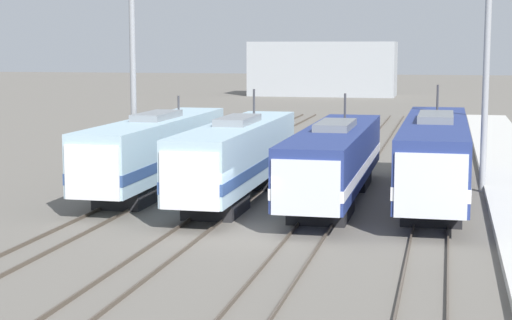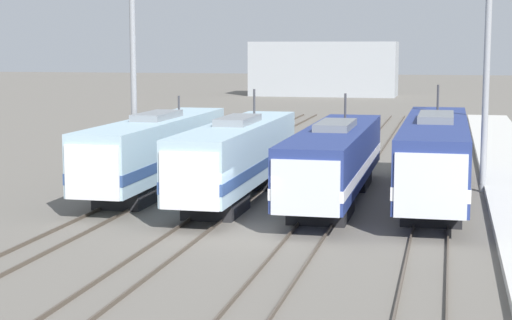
# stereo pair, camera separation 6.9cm
# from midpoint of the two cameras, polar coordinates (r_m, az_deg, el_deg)

# --- Properties ---
(ground_plane) EXTENTS (400.00, 400.00, 0.00)m
(ground_plane) POSITION_cam_midpoint_polar(r_m,az_deg,el_deg) (35.16, -0.32, -4.86)
(ground_plane) COLOR #666059
(rail_pair_far_left) EXTENTS (1.51, 120.00, 0.15)m
(rail_pair_far_left) POSITION_cam_midpoint_polar(r_m,az_deg,el_deg) (37.41, -11.15, -4.13)
(rail_pair_far_left) COLOR #4C4238
(rail_pair_far_left) RESTS_ON ground_plane
(rail_pair_center_left) EXTENTS (1.51, 120.00, 0.15)m
(rail_pair_center_left) POSITION_cam_midpoint_polar(r_m,az_deg,el_deg) (35.75, -4.08, -4.55)
(rail_pair_center_left) COLOR #4C4238
(rail_pair_center_left) RESTS_ON ground_plane
(rail_pair_center_right) EXTENTS (1.51, 120.00, 0.15)m
(rail_pair_center_right) POSITION_cam_midpoint_polar(r_m,az_deg,el_deg) (34.69, 3.56, -4.92)
(rail_pair_center_right) COLOR #4C4238
(rail_pair_center_right) RESTS_ON ground_plane
(rail_pair_far_right) EXTENTS (1.51, 120.00, 0.15)m
(rail_pair_far_right) POSITION_cam_midpoint_polar(r_m,az_deg,el_deg) (34.28, 11.53, -5.22)
(rail_pair_far_right) COLOR #4C4238
(rail_pair_far_right) RESTS_ON ground_plane
(locomotive_far_left) EXTENTS (2.78, 17.13, 4.80)m
(locomotive_far_left) POSITION_cam_midpoint_polar(r_m,az_deg,el_deg) (45.07, -6.73, 0.60)
(locomotive_far_left) COLOR #232326
(locomotive_far_left) RESTS_ON ground_plane
(locomotive_center_left) EXTENTS (2.79, 16.52, 5.31)m
(locomotive_center_left) POSITION_cam_midpoint_polar(r_m,az_deg,el_deg) (42.11, -1.32, 0.15)
(locomotive_center_left) COLOR #232326
(locomotive_center_left) RESTS_ON ground_plane
(locomotive_center_right) EXTENTS (3.02, 17.82, 5.10)m
(locomotive_center_right) POSITION_cam_midpoint_polar(r_m,az_deg,el_deg) (41.71, 5.25, -0.08)
(locomotive_center_right) COLOR black
(locomotive_center_right) RESTS_ON ground_plane
(locomotive_far_right) EXTENTS (3.07, 19.27, 5.53)m
(locomotive_far_right) POSITION_cam_midpoint_polar(r_m,az_deg,el_deg) (42.69, 11.89, 0.21)
(locomotive_far_right) COLOR black
(locomotive_far_right) RESTS_ON ground_plane
(catenary_tower_left) EXTENTS (3.02, 0.33, 12.15)m
(catenary_tower_left) POSITION_cam_midpoint_polar(r_m,az_deg,el_deg) (48.97, -8.14, 6.04)
(catenary_tower_left) COLOR gray
(catenary_tower_left) RESTS_ON ground_plane
(catenary_tower_right) EXTENTS (3.02, 0.33, 12.15)m
(catenary_tower_right) POSITION_cam_midpoint_polar(r_m,az_deg,el_deg) (45.79, 15.16, 5.75)
(catenary_tower_right) COLOR gray
(catenary_tower_right) RESTS_ON ground_plane
(depot_building) EXTENTS (22.19, 8.09, 8.26)m
(depot_building) POSITION_cam_midpoint_polar(r_m,az_deg,el_deg) (132.34, 4.57, 6.08)
(depot_building) COLOR #9EA3A8
(depot_building) RESTS_ON ground_plane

